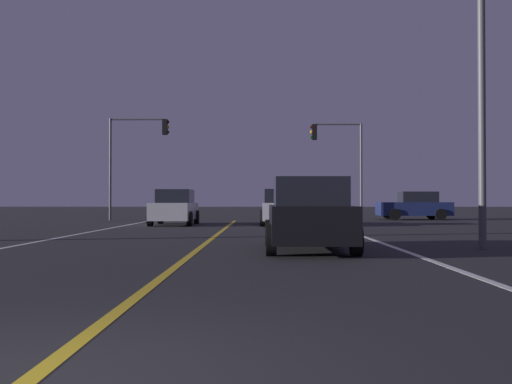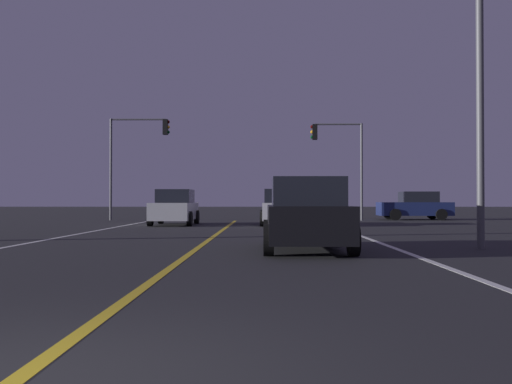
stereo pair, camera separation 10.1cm
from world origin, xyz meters
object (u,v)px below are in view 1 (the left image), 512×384
Objects in this scene: car_crossing_side at (415,206)px; traffic_light_near_left at (138,145)px; car_lead_same_lane at (309,216)px; traffic_light_near_right at (337,149)px; car_oncoming at (175,208)px; car_ahead_far at (281,208)px; street_lamp_right_near at (454,59)px.

car_crossing_side is 0.72× the size of traffic_light_near_left.
traffic_light_near_left reaches higher than car_lead_same_lane.
traffic_light_near_right is (-4.85, -1.29, 3.37)m from car_crossing_side.
car_oncoming is 0.76× the size of traffic_light_near_right.
traffic_light_near_left is (-3.11, 6.05, 3.61)m from car_oncoming.
traffic_light_near_left is at bearing 52.57° from car_ahead_far.
traffic_light_near_left reaches higher than car_ahead_far.
car_lead_same_lane is (-8.17, -21.20, 0.00)m from car_crossing_side.
street_lamp_right_near is at bearing -58.28° from traffic_light_near_left.
car_crossing_side is 15.31m from car_oncoming.
car_lead_same_lane is 21.90m from traffic_light_near_left.
traffic_light_near_right is 0.80× the size of street_lamp_right_near.
car_lead_same_lane is at bearing 8.47° from street_lamp_right_near.
traffic_light_near_right is at bearing -89.17° from street_lamp_right_near.
car_oncoming is 11.03m from traffic_light_near_right.
car_crossing_side and car_oncoming have the same top height.
car_crossing_side is 6.05m from traffic_light_near_right.
car_crossing_side is 21.50m from street_lamp_right_near.
traffic_light_near_right is 11.70m from traffic_light_near_left.
street_lamp_right_near is (3.60, 0.54, 3.81)m from car_lead_same_lane.
traffic_light_near_left is at bearing 22.82° from car_lead_same_lane.
car_ahead_far is 14.15m from street_lamp_right_near.
traffic_light_near_right is at bearing 125.15° from car_oncoming.
car_ahead_far is at bearing -73.95° from street_lamp_right_near.
car_oncoming and car_lead_same_lane have the same top height.
car_crossing_side and car_lead_same_lane have the same top height.
traffic_light_near_right is at bearing -9.46° from car_lead_same_lane.
traffic_light_near_left is at bearing 4.44° from car_crossing_side.
car_lead_same_lane is 0.76× the size of traffic_light_near_right.
car_lead_same_lane is at bearing 20.81° from car_oncoming.
street_lamp_right_near is at bearing 77.52° from car_crossing_side.
car_oncoming and car_ahead_far have the same top height.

